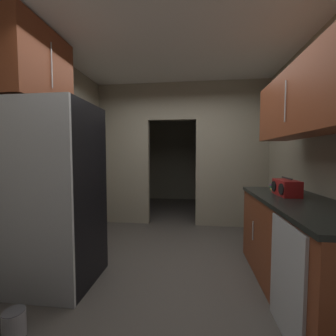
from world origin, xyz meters
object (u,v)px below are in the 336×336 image
object	(u,v)px
refrigerator	(56,195)
paint_can	(14,324)
dishwasher	(286,280)
boombox	(286,188)
book_stack	(276,188)

from	to	relation	value
refrigerator	paint_can	bearing A→B (deg)	-80.26
dishwasher	boombox	bearing A→B (deg)	69.16
dishwasher	refrigerator	bearing A→B (deg)	167.72
refrigerator	dishwasher	distance (m)	2.25
dishwasher	book_stack	bearing A→B (deg)	74.37
boombox	paint_can	bearing A→B (deg)	-155.74
dishwasher	book_stack	xyz separation A→B (m)	(0.32, 1.13, 0.53)
dishwasher	boombox	distance (m)	1.03
boombox	paint_can	world-z (taller)	boombox
refrigerator	paint_can	distance (m)	1.11
refrigerator	boombox	size ratio (longest dim) A/B	5.45
refrigerator	book_stack	xyz separation A→B (m)	(2.45, 0.66, 0.02)
book_stack	paint_can	bearing A→B (deg)	-149.44
dishwasher	paint_can	distance (m)	2.06
refrigerator	book_stack	size ratio (longest dim) A/B	11.66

